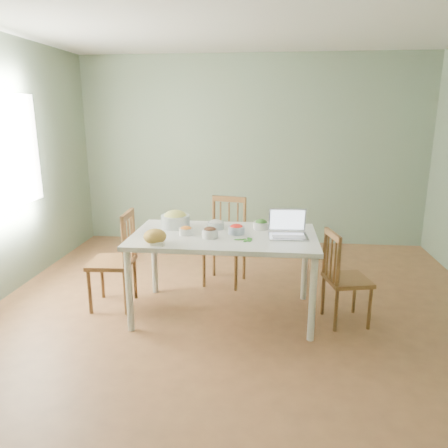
# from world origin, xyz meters

# --- Properties ---
(floor) EXTENTS (5.00, 5.00, 0.00)m
(floor) POSITION_xyz_m (0.00, 0.00, 0.00)
(floor) COLOR brown
(floor) RESTS_ON ground
(ceiling) EXTENTS (5.00, 5.00, 0.00)m
(ceiling) POSITION_xyz_m (0.00, 0.00, 2.70)
(ceiling) COLOR white
(ceiling) RESTS_ON ground
(wall_back) EXTENTS (5.00, 0.00, 2.70)m
(wall_back) POSITION_xyz_m (0.00, 2.50, 1.35)
(wall_back) COLOR slate
(wall_back) RESTS_ON ground
(wall_front) EXTENTS (5.00, 0.00, 2.70)m
(wall_front) POSITION_xyz_m (0.00, -2.50, 1.35)
(wall_front) COLOR slate
(wall_front) RESTS_ON ground
(dining_table) EXTENTS (1.71, 0.96, 0.80)m
(dining_table) POSITION_xyz_m (-0.15, 0.05, 0.40)
(dining_table) COLOR white
(dining_table) RESTS_ON floor
(chair_far) EXTENTS (0.50, 0.49, 0.98)m
(chair_far) POSITION_xyz_m (-0.23, 0.81, 0.49)
(chair_far) COLOR #512D1D
(chair_far) RESTS_ON floor
(chair_left) EXTENTS (0.44, 0.46, 0.98)m
(chair_left) POSITION_xyz_m (-1.27, 0.10, 0.49)
(chair_left) COLOR #512D1D
(chair_left) RESTS_ON floor
(chair_right) EXTENTS (0.45, 0.46, 0.88)m
(chair_right) POSITION_xyz_m (0.99, 0.00, 0.44)
(chair_right) COLOR #512D1D
(chair_right) RESTS_ON floor
(bread_boule) EXTENTS (0.22, 0.22, 0.13)m
(bread_boule) POSITION_xyz_m (-0.71, -0.30, 0.87)
(bread_boule) COLOR gold
(bread_boule) RESTS_ON dining_table
(butter_stick) EXTENTS (0.13, 0.06, 0.03)m
(butter_stick) POSITION_xyz_m (-0.67, -0.36, 0.82)
(butter_stick) COLOR #EFE5C8
(butter_stick) RESTS_ON dining_table
(bowl_squash) EXTENTS (0.34, 0.34, 0.16)m
(bowl_squash) POSITION_xyz_m (-0.65, 0.25, 0.88)
(bowl_squash) COLOR tan
(bowl_squash) RESTS_ON dining_table
(bowl_carrot) EXTENTS (0.14, 0.14, 0.07)m
(bowl_carrot) POSITION_xyz_m (-0.50, 0.02, 0.84)
(bowl_carrot) COLOR orange
(bowl_carrot) RESTS_ON dining_table
(bowl_onion) EXTENTS (0.19, 0.19, 0.09)m
(bowl_onion) POSITION_xyz_m (-0.25, 0.24, 0.84)
(bowl_onion) COLOR silver
(bowl_onion) RESTS_ON dining_table
(bowl_mushroom) EXTENTS (0.15, 0.15, 0.10)m
(bowl_mushroom) POSITION_xyz_m (-0.26, -0.07, 0.85)
(bowl_mushroom) COLOR #36140B
(bowl_mushroom) RESTS_ON dining_table
(bowl_redpep) EXTENTS (0.18, 0.18, 0.09)m
(bowl_redpep) POSITION_xyz_m (-0.03, 0.08, 0.85)
(bowl_redpep) COLOR red
(bowl_redpep) RESTS_ON dining_table
(bowl_broccoli) EXTENTS (0.19, 0.19, 0.09)m
(bowl_broccoli) POSITION_xyz_m (0.19, 0.27, 0.85)
(bowl_broccoli) COLOR #0E3B0B
(bowl_broccoli) RESTS_ON dining_table
(flatbread) EXTENTS (0.28, 0.28, 0.02)m
(flatbread) POSITION_xyz_m (0.25, 0.41, 0.81)
(flatbread) COLOR tan
(flatbread) RESTS_ON dining_table
(basil_bunch) EXTENTS (0.19, 0.19, 0.02)m
(basil_bunch) POSITION_xyz_m (0.04, -0.11, 0.81)
(basil_bunch) COLOR #27651D
(basil_bunch) RESTS_ON dining_table
(laptop) EXTENTS (0.36, 0.31, 0.24)m
(laptop) POSITION_xyz_m (0.44, 0.01, 0.92)
(laptop) COLOR silver
(laptop) RESTS_ON dining_table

